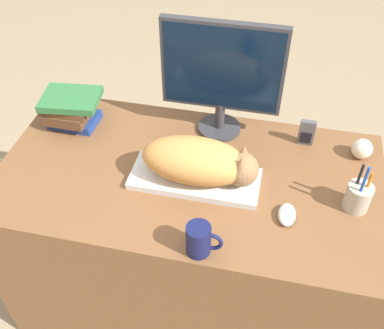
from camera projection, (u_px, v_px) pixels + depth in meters
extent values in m
cube|color=brown|center=(189.00, 239.00, 1.83)|extent=(1.35, 0.72, 0.75)
cube|color=silver|center=(195.00, 179.00, 1.53)|extent=(0.44, 0.18, 0.02)
ellipsoid|color=#D18C47|center=(195.00, 161.00, 1.47)|extent=(0.36, 0.18, 0.15)
sphere|color=olive|center=(241.00, 169.00, 1.45)|extent=(0.12, 0.12, 0.12)
cone|color=olive|center=(241.00, 163.00, 1.39)|extent=(0.04, 0.04, 0.05)
cone|color=olive|center=(244.00, 151.00, 1.43)|extent=(0.04, 0.04, 0.05)
cylinder|color=#333338|center=(219.00, 128.00, 1.74)|extent=(0.16, 0.16, 0.02)
cylinder|color=#333338|center=(220.00, 115.00, 1.70)|extent=(0.04, 0.04, 0.11)
cube|color=#333338|center=(222.00, 67.00, 1.55)|extent=(0.43, 0.03, 0.33)
cube|color=black|center=(222.00, 68.00, 1.55)|extent=(0.41, 0.01, 0.31)
ellipsoid|color=silver|center=(287.00, 214.00, 1.41)|extent=(0.06, 0.09, 0.03)
cylinder|color=#141947|center=(198.00, 239.00, 1.29)|extent=(0.07, 0.07, 0.11)
torus|color=#141947|center=(211.00, 242.00, 1.29)|extent=(0.07, 0.01, 0.07)
cylinder|color=#B2A893|center=(358.00, 197.00, 1.42)|extent=(0.08, 0.08, 0.09)
cylinder|color=orange|center=(368.00, 186.00, 1.39)|extent=(0.01, 0.01, 0.12)
cylinder|color=black|center=(358.00, 181.00, 1.39)|extent=(0.01, 0.01, 0.14)
cylinder|color=#1E47B2|center=(363.00, 186.00, 1.36)|extent=(0.01, 0.01, 0.16)
sphere|color=beige|center=(362.00, 149.00, 1.60)|extent=(0.07, 0.07, 0.07)
cube|color=#4C4C51|center=(307.00, 133.00, 1.65)|extent=(0.06, 0.02, 0.10)
cube|color=black|center=(306.00, 138.00, 1.65)|extent=(0.04, 0.00, 0.05)
cube|color=navy|center=(75.00, 119.00, 1.76)|extent=(0.19, 0.14, 0.03)
cube|color=brown|center=(70.00, 113.00, 1.73)|extent=(0.15, 0.15, 0.04)
cube|color=brown|center=(68.00, 105.00, 1.71)|extent=(0.18, 0.15, 0.03)
cube|color=#2D6B38|center=(71.00, 99.00, 1.69)|extent=(0.23, 0.19, 0.03)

